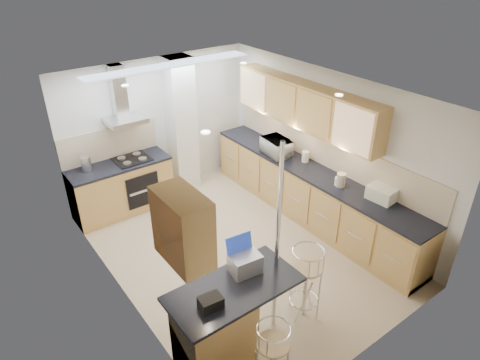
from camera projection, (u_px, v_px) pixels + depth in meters
ground at (238, 249)px, 6.65m from camera, size 4.80×4.80×0.00m
room_shell at (241, 145)px, 6.32m from camera, size 3.64×4.84×2.51m
right_counter at (310, 194)px, 7.21m from camera, size 0.63×4.40×0.92m
back_counter at (122, 187)px, 7.40m from camera, size 1.70×0.63×0.92m
peninsula at (234, 318)px, 4.82m from camera, size 1.47×0.72×0.94m
microwave at (277, 147)px, 7.39m from camera, size 0.42×0.57×0.30m
laptop at (245, 263)px, 4.75m from camera, size 0.36×0.29×0.23m
bag at (211, 302)px, 4.31m from camera, size 0.25×0.19×0.13m
bar_stool_near at (272, 359)px, 4.38m from camera, size 0.41×0.41×0.90m
bar_stool_end at (306, 283)px, 5.26m from camera, size 0.45×0.45×1.02m
jar_a at (305, 157)px, 7.20m from camera, size 0.14×0.14×0.18m
jar_b at (274, 143)px, 7.68m from camera, size 0.14×0.14×0.16m
jar_c at (341, 180)px, 6.46m from camera, size 0.17×0.17×0.21m
jar_d at (338, 181)px, 6.51m from camera, size 0.11×0.11×0.13m
bread_bin at (382, 193)px, 6.14m from camera, size 0.34×0.41×0.20m
kettle at (86, 163)px, 6.91m from camera, size 0.16×0.16×0.24m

